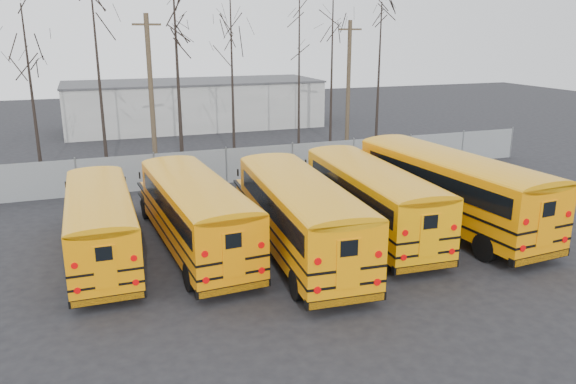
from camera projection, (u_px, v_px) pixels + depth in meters
name	position (u px, v px, depth m)	size (l,w,h in m)	color
ground	(303.00, 260.00, 21.27)	(120.00, 120.00, 0.00)	black
fence	(226.00, 166.00, 31.84)	(40.00, 0.04, 2.00)	gray
distant_building	(194.00, 105.00, 50.29)	(22.00, 8.00, 4.00)	#B8B7B3
bus_a	(100.00, 218.00, 20.95)	(2.32, 10.01, 2.80)	black
bus_b	(194.00, 208.00, 21.76)	(3.21, 10.95, 3.03)	black
bus_c	(298.00, 209.00, 21.31)	(3.29, 11.46, 3.17)	black
bus_d	(369.00, 193.00, 23.64)	(3.09, 11.09, 3.07)	black
bus_e	(447.00, 183.00, 24.52)	(3.78, 12.27, 3.38)	black
utility_pole_left	(151.00, 94.00, 33.04)	(1.66, 0.40, 9.36)	#4A3B2A
utility_pole_right	(348.00, 86.00, 39.27)	(1.60, 0.50, 9.09)	#483A28
tree_2	(32.00, 94.00, 32.02)	(0.26, 0.26, 9.85)	black
tree_3	(99.00, 80.00, 31.55)	(0.26, 0.26, 11.45)	black
tree_4	(178.00, 78.00, 33.75)	(0.26, 0.26, 11.30)	black
tree_5	(232.00, 75.00, 36.42)	(0.26, 0.26, 11.23)	black
tree_6	(299.00, 70.00, 37.61)	(0.26, 0.26, 11.72)	black
tree_7	(332.00, 68.00, 38.71)	(0.26, 0.26, 11.82)	black
tree_8	(379.00, 77.00, 40.26)	(0.26, 0.26, 10.32)	black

